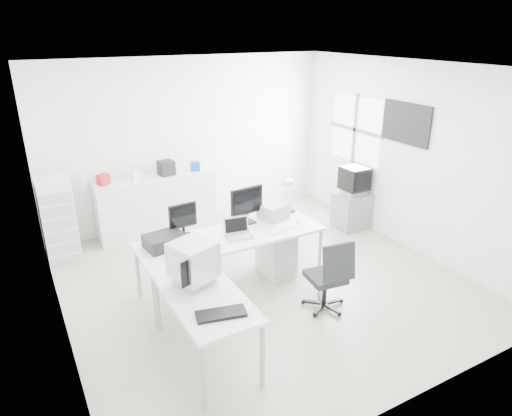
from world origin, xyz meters
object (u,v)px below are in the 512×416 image
side_desk (206,326)px  drawer_pedestal (276,253)px  main_desk (232,261)px  lcd_monitor_small (183,221)px  laser_printer (273,211)px  sideboard (157,205)px  laptop (239,230)px  office_chair (326,274)px  inkjet_printer (165,241)px  filing_cabinet (58,221)px  crt_tv (354,181)px  lcd_monitor_large (247,206)px  tv_cabinet (352,210)px  crt_monitor (193,261)px

side_desk → drawer_pedestal: side_desk is taller
main_desk → lcd_monitor_small: 0.85m
laser_printer → sideboard: size_ratio=0.19×
laptop → office_chair: laptop is taller
inkjet_printer → drawer_pedestal: bearing=-8.5°
inkjet_printer → filing_cabinet: bearing=113.4°
laptop → crt_tv: crt_tv is taller
lcd_monitor_large → sideboard: (-0.66, 1.92, -0.52)m
lcd_monitor_small → tv_cabinet: lcd_monitor_small is taller
side_desk → lcd_monitor_small: 1.51m
inkjet_printer → filing_cabinet: (-1.01, 1.74, -0.20)m
laptop → crt_monitor: (-0.90, -0.75, 0.15)m
laser_printer → drawer_pedestal: bearing=-121.9°
lcd_monitor_small → laptop: (0.60, -0.35, -0.12)m
crt_tv → side_desk: bearing=-152.1°
sideboard → lcd_monitor_large: bearing=-70.9°
laser_printer → tv_cabinet: size_ratio=0.60×
side_desk → laptop: 1.43m
drawer_pedestal → crt_monitor: size_ratio=1.18×
side_desk → filing_cabinet: (-1.01, 2.94, 0.26)m
drawer_pedestal → laser_printer: (0.05, 0.17, 0.55)m
drawer_pedestal → inkjet_printer: bearing=178.2°
side_desk → filing_cabinet: bearing=108.9°
lcd_monitor_small → office_chair: lcd_monitor_small is taller
tv_cabinet → filing_cabinet: bearing=166.4°
drawer_pedestal → sideboard: size_ratio=0.31×
side_desk → filing_cabinet: filing_cabinet is taller
tv_cabinet → crt_tv: size_ratio=1.22×
side_desk → crt_monitor: bearing=90.0°
laser_printer → main_desk: bearing=-179.2°
laptop → office_chair: bearing=-42.9°
laptop → crt_tv: bearing=26.1°
main_desk → crt_monitor: (-0.85, -0.85, 0.63)m
lcd_monitor_small → tv_cabinet: size_ratio=0.74×
lcd_monitor_small → lcd_monitor_large: size_ratio=0.90×
lcd_monitor_small → sideboard: lcd_monitor_small is taller
inkjet_printer → lcd_monitor_small: (0.30, 0.15, 0.15)m
side_desk → tv_cabinet: size_ratio=2.29×
lcd_monitor_small → laser_printer: 1.31m
drawer_pedestal → office_chair: size_ratio=0.64×
laser_printer → lcd_monitor_large: bearing=160.2°
laptop → filing_cabinet: filing_cabinet is taller
main_desk → crt_monitor: 1.36m
inkjet_printer → sideboard: bearing=68.7°
lcd_monitor_small → filing_cabinet: (-1.31, 1.59, -0.34)m
inkjet_printer → office_chair: office_chair is taller
office_chair → sideboard: 3.32m
drawer_pedestal → laptop: (-0.65, -0.15, 0.56)m
crt_monitor → tv_cabinet: bearing=5.2°
drawer_pedestal → office_chair: office_chair is taller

